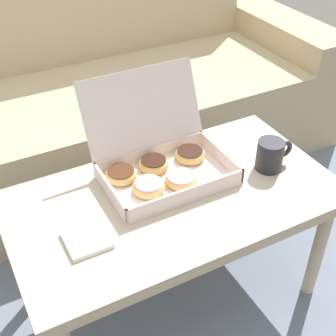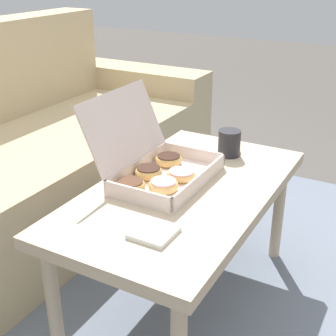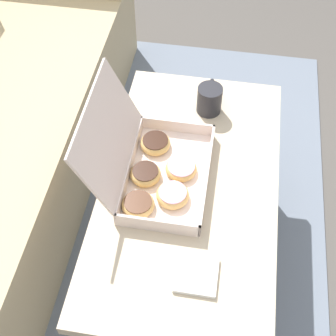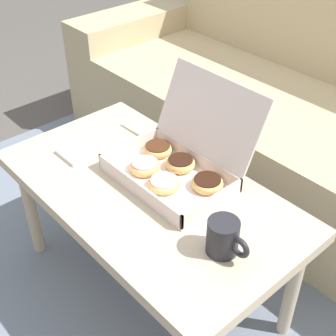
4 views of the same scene
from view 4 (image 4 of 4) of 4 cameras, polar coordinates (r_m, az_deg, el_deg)
ground_plane at (r=1.83m, az=0.14°, el=-12.82°), size 12.00×12.00×0.00m
area_rug at (r=1.97m, az=6.72°, el=-8.24°), size 2.55×1.87×0.01m
couch at (r=2.14m, az=16.94°, el=4.53°), size 2.43×0.85×0.91m
coffee_table at (r=1.49m, az=-2.45°, el=-3.96°), size 1.00×0.55×0.47m
pastry_box at (r=1.48m, az=1.12°, el=0.88°), size 0.39×0.35×0.29m
coffee_mug at (r=1.23m, az=6.82°, el=-8.40°), size 0.13×0.09×0.10m
napkin_stack at (r=1.63m, az=-10.86°, el=1.92°), size 0.11×0.11×0.01m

